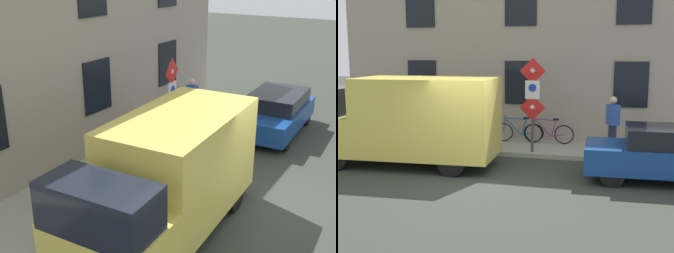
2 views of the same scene
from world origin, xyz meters
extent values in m
plane|color=#2F352E|center=(0.00, 0.00, 0.00)|extent=(80.00, 80.00, 0.00)
cube|color=#9C9F8B|center=(4.02, 0.00, 0.07)|extent=(2.20, 15.49, 0.14)
cube|color=#9F9484|center=(5.47, 0.00, 3.34)|extent=(0.70, 13.49, 6.68)
cube|color=black|center=(5.10, -3.71, 2.14)|extent=(0.06, 1.10, 1.50)
cube|color=black|center=(5.10, 0.00, 2.14)|extent=(0.06, 1.10, 1.50)
cylinder|color=#474C47|center=(3.17, -0.83, 1.50)|extent=(0.09, 0.09, 2.73)
pyramid|color=silver|center=(3.09, -0.84, 2.62)|extent=(0.09, 0.50, 0.50)
pyramid|color=red|center=(3.10, -0.84, 2.62)|extent=(0.07, 0.56, 0.56)
cube|color=white|center=(3.11, -0.84, 2.07)|extent=(0.08, 0.44, 0.56)
cylinder|color=#1933B2|center=(3.09, -0.84, 2.13)|extent=(0.03, 0.24, 0.24)
pyramid|color=silver|center=(3.09, -0.84, 1.52)|extent=(0.09, 0.50, 0.50)
pyramid|color=red|center=(3.10, -0.84, 1.52)|extent=(0.07, 0.56, 0.56)
cube|color=#E1CE53|center=(1.26, 1.75, 1.41)|extent=(2.21, 3.91, 2.18)
cube|color=#E1CE53|center=(1.11, 4.35, 0.87)|extent=(2.08, 1.51, 1.10)
cube|color=black|center=(1.10, 4.56, 1.77)|extent=(1.97, 1.09, 0.84)
cylinder|color=black|center=(2.00, 4.16, 0.38)|extent=(0.26, 0.77, 0.76)
cylinder|color=black|center=(0.44, 0.74, 0.38)|extent=(0.26, 0.77, 0.76)
cylinder|color=black|center=(2.19, 0.84, 0.38)|extent=(0.26, 0.77, 0.76)
cube|color=navy|center=(1.37, -4.61, 0.58)|extent=(1.92, 4.07, 0.64)
cube|color=black|center=(1.38, -4.81, 1.08)|extent=(1.71, 2.47, 0.60)
cylinder|color=black|center=(0.54, -3.33, 0.30)|extent=(0.21, 0.61, 0.60)
cylinder|color=black|center=(2.09, -3.26, 0.30)|extent=(0.21, 0.61, 0.60)
cylinder|color=black|center=(0.65, -5.97, 0.30)|extent=(0.21, 0.61, 0.60)
cylinder|color=black|center=(2.20, -5.90, 0.30)|extent=(0.21, 0.61, 0.60)
torus|color=black|center=(4.57, -0.58, 0.47)|extent=(0.13, 0.66, 0.66)
torus|color=black|center=(4.56, -1.63, 0.47)|extent=(0.13, 0.66, 0.66)
cylinder|color=#88348F|center=(4.57, -0.91, 0.68)|extent=(0.04, 0.60, 0.60)
cylinder|color=#88348F|center=(4.57, -0.99, 0.95)|extent=(0.04, 0.73, 0.07)
cylinder|color=#88348F|center=(4.57, -1.28, 0.66)|extent=(0.04, 0.18, 0.55)
cylinder|color=#88348F|center=(4.57, -1.41, 0.43)|extent=(0.04, 0.43, 0.12)
cylinder|color=#88348F|center=(4.57, -0.60, 0.72)|extent=(0.04, 0.09, 0.50)
cube|color=black|center=(4.57, -1.35, 0.97)|extent=(0.08, 0.20, 0.06)
cylinder|color=#262626|center=(4.57, -0.63, 1.02)|extent=(0.46, 0.03, 0.03)
torus|color=black|center=(4.51, 0.44, 0.47)|extent=(0.24, 0.67, 0.66)
torus|color=black|center=(4.63, -0.60, 0.47)|extent=(0.24, 0.67, 0.66)
cylinder|color=#1A61B5|center=(4.55, 0.11, 0.68)|extent=(0.10, 0.60, 0.60)
cylinder|color=#1A61B5|center=(4.55, 0.03, 0.95)|extent=(0.12, 0.73, 0.07)
cylinder|color=#1A61B5|center=(4.59, -0.25, 0.66)|extent=(0.06, 0.19, 0.55)
cylinder|color=#1A61B5|center=(4.60, -0.39, 0.43)|extent=(0.08, 0.43, 0.12)
cylinder|color=#1A61B5|center=(4.51, 0.42, 0.72)|extent=(0.05, 0.09, 0.50)
cube|color=black|center=(4.60, -0.33, 0.97)|extent=(0.10, 0.21, 0.06)
cylinder|color=#262626|center=(4.51, 0.39, 1.02)|extent=(0.46, 0.08, 0.03)
cylinder|color=#262B47|center=(3.88, -3.16, 0.56)|extent=(0.16, 0.16, 0.85)
cylinder|color=#262B47|center=(3.72, -3.26, 0.56)|extent=(0.16, 0.16, 0.85)
cube|color=#2B52AA|center=(3.80, -3.21, 1.30)|extent=(0.48, 0.43, 0.62)
sphere|color=beige|center=(3.80, -3.21, 1.75)|extent=(0.22, 0.22, 0.22)
camera|label=1|loc=(-3.01, 9.00, 5.34)|focal=46.30mm
camera|label=2|loc=(-10.24, -3.56, 3.24)|focal=48.40mm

